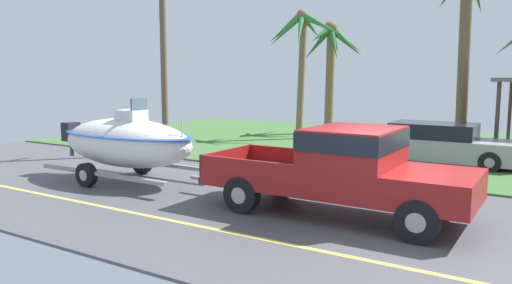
{
  "coord_description": "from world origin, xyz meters",
  "views": [
    {
      "loc": [
        2.55,
        -9.19,
        2.95
      ],
      "look_at": [
        -3.97,
        1.25,
        1.29
      ],
      "focal_mm": 34.54,
      "sensor_mm": 36.0,
      "label": 1
    }
  ],
  "objects_px": {
    "palm_tree_mid": "(301,41)",
    "utility_pole": "(164,52)",
    "parked_sedan_far": "(439,144)",
    "palm_tree_far_left": "(467,10)",
    "pickup_truck_towing": "(352,168)",
    "boat_on_trailer": "(126,142)",
    "palm_tree_far_right": "(332,51)"
  },
  "relations": [
    {
      "from": "palm_tree_mid",
      "to": "utility_pole",
      "type": "distance_m",
      "value": 7.03
    },
    {
      "from": "parked_sedan_far",
      "to": "palm_tree_mid",
      "type": "height_order",
      "value": "palm_tree_mid"
    },
    {
      "from": "palm_tree_far_left",
      "to": "pickup_truck_towing",
      "type": "bearing_deg",
      "value": -92.12
    },
    {
      "from": "parked_sedan_far",
      "to": "palm_tree_far_left",
      "type": "distance_m",
      "value": 5.52
    },
    {
      "from": "palm_tree_mid",
      "to": "palm_tree_far_left",
      "type": "relative_size",
      "value": 0.82
    },
    {
      "from": "palm_tree_mid",
      "to": "utility_pole",
      "type": "xyz_separation_m",
      "value": [
        -2.33,
        -6.59,
        -0.69
      ]
    },
    {
      "from": "pickup_truck_towing",
      "to": "boat_on_trailer",
      "type": "xyz_separation_m",
      "value": [
        -6.63,
        -0.0,
        0.07
      ]
    },
    {
      "from": "palm_tree_far_left",
      "to": "utility_pole",
      "type": "height_order",
      "value": "utility_pole"
    },
    {
      "from": "boat_on_trailer",
      "to": "palm_tree_far_left",
      "type": "relative_size",
      "value": 0.79
    },
    {
      "from": "boat_on_trailer",
      "to": "utility_pole",
      "type": "height_order",
      "value": "utility_pole"
    },
    {
      "from": "pickup_truck_towing",
      "to": "utility_pole",
      "type": "bearing_deg",
      "value": 154.68
    },
    {
      "from": "pickup_truck_towing",
      "to": "utility_pole",
      "type": "height_order",
      "value": "utility_pole"
    },
    {
      "from": "boat_on_trailer",
      "to": "utility_pole",
      "type": "xyz_separation_m",
      "value": [
        -2.45,
        4.29,
        2.71
      ]
    },
    {
      "from": "boat_on_trailer",
      "to": "parked_sedan_far",
      "type": "bearing_deg",
      "value": 48.01
    },
    {
      "from": "pickup_truck_towing",
      "to": "parked_sedan_far",
      "type": "relative_size",
      "value": 1.24
    },
    {
      "from": "palm_tree_far_right",
      "to": "utility_pole",
      "type": "bearing_deg",
      "value": -105.58
    },
    {
      "from": "parked_sedan_far",
      "to": "utility_pole",
      "type": "bearing_deg",
      "value": -160.55
    },
    {
      "from": "palm_tree_mid",
      "to": "palm_tree_far_right",
      "type": "xyz_separation_m",
      "value": [
        0.31,
        2.89,
        -0.35
      ]
    },
    {
      "from": "parked_sedan_far",
      "to": "palm_tree_far_right",
      "type": "bearing_deg",
      "value": 136.78
    },
    {
      "from": "boat_on_trailer",
      "to": "palm_tree_far_right",
      "type": "height_order",
      "value": "palm_tree_far_right"
    },
    {
      "from": "palm_tree_far_right",
      "to": "utility_pole",
      "type": "relative_size",
      "value": 0.77
    },
    {
      "from": "palm_tree_mid",
      "to": "boat_on_trailer",
      "type": "bearing_deg",
      "value": -89.38
    },
    {
      "from": "pickup_truck_towing",
      "to": "palm_tree_mid",
      "type": "relative_size",
      "value": 0.99
    },
    {
      "from": "parked_sedan_far",
      "to": "utility_pole",
      "type": "height_order",
      "value": "utility_pole"
    },
    {
      "from": "parked_sedan_far",
      "to": "palm_tree_far_left",
      "type": "relative_size",
      "value": 0.66
    },
    {
      "from": "pickup_truck_towing",
      "to": "palm_tree_far_right",
      "type": "xyz_separation_m",
      "value": [
        -6.43,
        13.78,
        3.13
      ]
    },
    {
      "from": "parked_sedan_far",
      "to": "utility_pole",
      "type": "relative_size",
      "value": 0.65
    },
    {
      "from": "palm_tree_far_right",
      "to": "palm_tree_mid",
      "type": "bearing_deg",
      "value": -96.14
    },
    {
      "from": "pickup_truck_towing",
      "to": "utility_pole",
      "type": "distance_m",
      "value": 10.42
    },
    {
      "from": "palm_tree_mid",
      "to": "palm_tree_far_left",
      "type": "distance_m",
      "value": 7.2
    },
    {
      "from": "parked_sedan_far",
      "to": "pickup_truck_towing",
      "type": "bearing_deg",
      "value": -91.36
    },
    {
      "from": "boat_on_trailer",
      "to": "pickup_truck_towing",
      "type": "bearing_deg",
      "value": 0.0
    }
  ]
}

